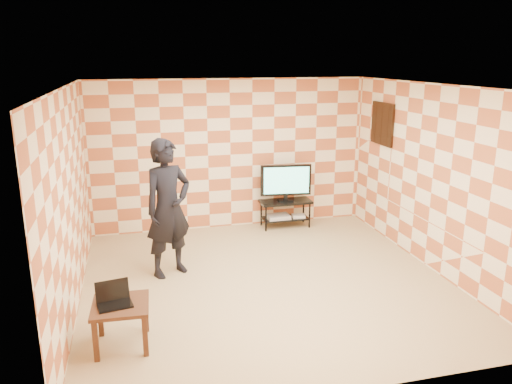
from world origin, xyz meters
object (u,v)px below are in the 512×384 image
tv_stand (285,208)px  side_table (121,311)px  tv (286,181)px  person (168,208)px

tv_stand → side_table: 4.44m
tv → person: person is taller
side_table → person: (0.67, 1.78, 0.58)m
tv_stand → side_table: size_ratio=1.52×
tv_stand → tv: bearing=-83.6°
tv_stand → tv: (0.00, -0.00, 0.51)m
tv → side_table: size_ratio=1.49×
person → tv: bearing=7.1°
tv → person: 2.74m
tv → side_table: tv is taller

